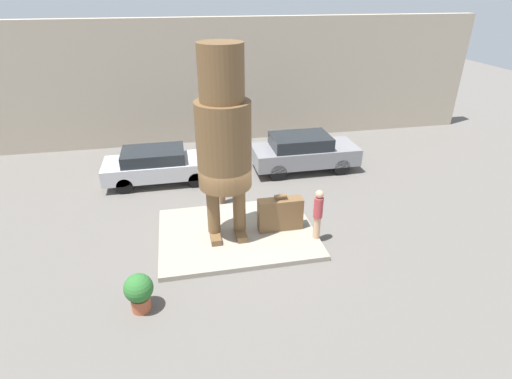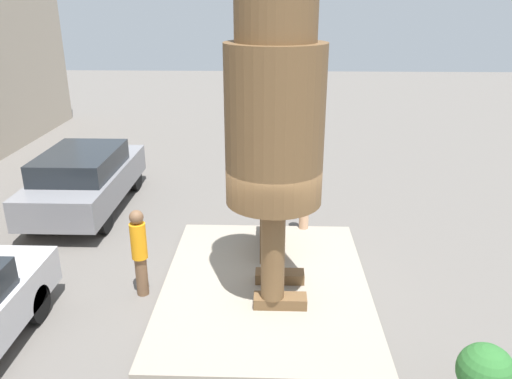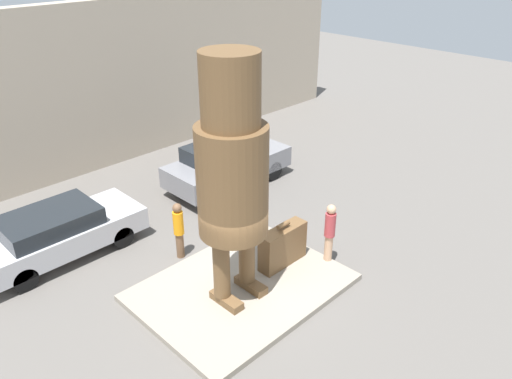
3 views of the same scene
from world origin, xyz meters
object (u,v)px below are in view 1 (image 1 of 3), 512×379
at_px(giant_suitcase, 280,214).
at_px(worker_hivis, 222,181).
at_px(planter_pot, 139,291).
at_px(parked_car_silver, 159,164).
at_px(tourist, 318,212).
at_px(statue_figure, 223,133).
at_px(parked_car_grey, 304,151).

xyz_separation_m(giant_suitcase, worker_hivis, (-1.59, 2.32, 0.21)).
distance_m(planter_pot, worker_hivis, 5.70).
bearing_deg(giant_suitcase, parked_car_silver, 129.67).
bearing_deg(worker_hivis, planter_pot, -117.92).
distance_m(giant_suitcase, tourist, 1.29).
height_order(statue_figure, parked_car_silver, statue_figure).
xyz_separation_m(giant_suitcase, planter_pot, (-4.26, -2.71, -0.11)).
xyz_separation_m(parked_car_grey, worker_hivis, (-3.84, -2.35, 0.06)).
distance_m(giant_suitcase, parked_car_grey, 5.18).
relative_size(tourist, parked_car_grey, 0.37).
bearing_deg(giant_suitcase, parked_car_grey, 64.27).
relative_size(parked_car_silver, worker_hivis, 2.68).
distance_m(parked_car_silver, worker_hivis, 3.28).
bearing_deg(parked_car_silver, parked_car_grey, -0.03).
bearing_deg(giant_suitcase, planter_pot, -147.54).
bearing_deg(statue_figure, parked_car_silver, 114.49).
height_order(tourist, parked_car_grey, tourist).
bearing_deg(giant_suitcase, tourist, -36.91).
relative_size(tourist, worker_hivis, 1.00).
height_order(planter_pot, worker_hivis, worker_hivis).
bearing_deg(worker_hivis, parked_car_grey, 31.43).
xyz_separation_m(statue_figure, planter_pot, (-2.53, -2.67, -2.96)).
xyz_separation_m(statue_figure, worker_hivis, (0.14, 2.36, -2.64)).
bearing_deg(parked_car_silver, statue_figure, -65.51).
height_order(parked_car_grey, planter_pot, parked_car_grey).
bearing_deg(planter_pot, parked_car_grey, 48.58).
relative_size(tourist, planter_pot, 1.60).
distance_m(giant_suitcase, worker_hivis, 2.82).
distance_m(statue_figure, giant_suitcase, 3.34).
relative_size(parked_car_grey, worker_hivis, 2.70).
relative_size(parked_car_silver, planter_pot, 4.26).
bearing_deg(planter_pot, giant_suitcase, 32.46).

